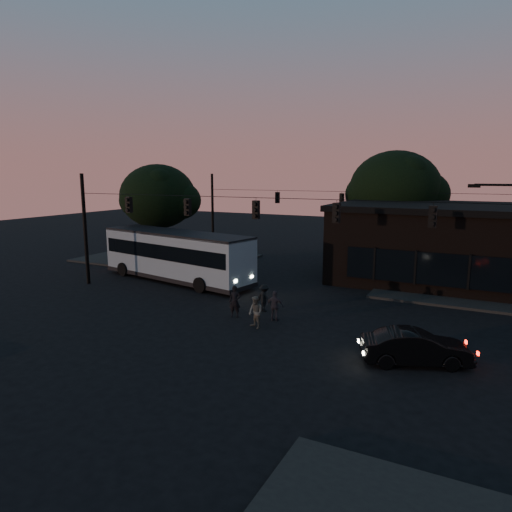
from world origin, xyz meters
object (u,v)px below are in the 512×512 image
at_px(building, 450,243).
at_px(pedestrian_d, 264,298).
at_px(pedestrian_a, 235,302).
at_px(pedestrian_b, 255,312).
at_px(bus, 176,253).
at_px(car, 416,347).
at_px(pedestrian_c, 275,306).

height_order(building, pedestrian_d, building).
distance_m(pedestrian_a, pedestrian_d, 1.88).
relative_size(building, pedestrian_b, 9.71).
xyz_separation_m(building, bus, (-17.11, -8.47, -0.75)).
height_order(pedestrian_b, pedestrian_d, pedestrian_b).
relative_size(bus, pedestrian_a, 7.54).
bearing_deg(building, pedestrian_a, -123.79).
xyz_separation_m(car, pedestrian_a, (-9.39, 2.01, 0.15)).
distance_m(pedestrian_b, pedestrian_d, 2.81).
bearing_deg(pedestrian_a, bus, 127.86).
distance_m(building, pedestrian_d, 14.94).
relative_size(car, pedestrian_c, 2.64).
relative_size(pedestrian_b, pedestrian_c, 1.00).
distance_m(pedestrian_c, pedestrian_d, 1.73).
height_order(bus, pedestrian_b, bus).
bearing_deg(bus, pedestrian_d, -12.68).
bearing_deg(pedestrian_a, pedestrian_d, 42.51).
distance_m(building, bus, 19.11).
height_order(pedestrian_c, pedestrian_d, pedestrian_c).
bearing_deg(car, pedestrian_b, 60.11).
xyz_separation_m(pedestrian_a, pedestrian_c, (2.15, 0.39, -0.05)).
bearing_deg(pedestrian_a, car, -29.69).
bearing_deg(bus, pedestrian_a, -23.97).
distance_m(building, pedestrian_a, 16.79).
relative_size(pedestrian_a, pedestrian_b, 1.06).
distance_m(bus, pedestrian_a, 9.58).
bearing_deg(pedestrian_a, building, 38.63).
distance_m(building, pedestrian_b, 16.82).
bearing_deg(pedestrian_c, car, 156.65).
height_order(building, pedestrian_c, building).
height_order(bus, car, bus).
xyz_separation_m(car, pedestrian_b, (-7.63, 0.95, 0.10)).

